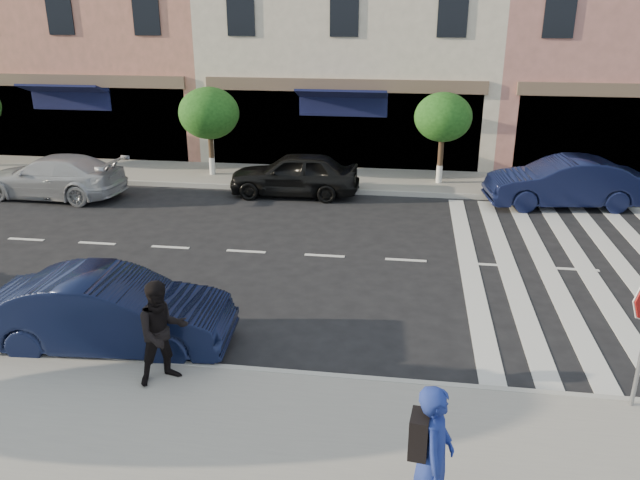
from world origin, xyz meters
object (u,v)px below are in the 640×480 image
Objects in this scene: car_near_mid at (111,311)px; car_far_right at (563,182)px; photographer at (434,457)px; walker at (162,332)px; car_far_mid at (294,174)px; car_far_left at (53,177)px.

car_far_right reaches higher than car_near_mid.
photographer is 4.77m from walker.
car_near_mid and car_far_mid have the same top height.
car_near_mid is 10.10m from car_far_mid.
walker is 12.38m from car_far_left.
car_far_left is (-7.59, 9.78, -0.33)m from walker.
photographer is 6.57m from car_near_mid.
car_near_mid reaches higher than car_far_left.
car_far_mid is at bearing 103.15° from car_far_left.
car_far_left is 16.05m from car_far_right.
photographer is at bearing 15.48° from car_far_mid.
car_near_mid is at bearing 103.32° from walker.
car_near_mid is (-1.43, 1.11, -0.30)m from walker.
photographer reaches higher than walker.
photographer is at bearing 47.34° from car_far_left.
photographer is 1.05× the size of walker.
car_far_right reaches higher than car_far_left.
walker reaches higher than car_far_mid.
car_far_left is 7.76m from car_far_mid.
car_near_mid is at bearing -9.84° from car_far_mid.
photographer is at bearing -68.71° from walker.
photographer is 0.39× the size of car_far_left.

